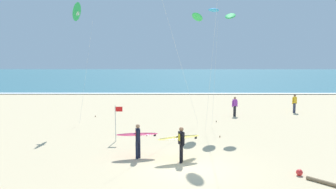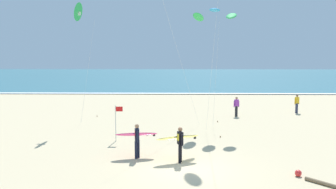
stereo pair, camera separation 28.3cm
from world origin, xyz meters
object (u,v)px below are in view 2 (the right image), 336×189
at_px(bystander_purple_top, 236,106).
at_px(driftwood_log, 325,184).
at_px(surfer_trailing, 137,136).
at_px(beach_ball, 298,173).
at_px(bystander_yellow_top, 297,104).
at_px(surfer_lead, 179,140).
at_px(kite_delta_emerald_high, 78,12).
at_px(lifeguard_flag, 117,120).
at_px(kite_arc_cobalt_far, 215,14).

relative_size(bystander_purple_top, driftwood_log, 1.01).
xyz_separation_m(surfer_trailing, beach_ball, (7.05, -2.56, -0.91)).
xyz_separation_m(bystander_yellow_top, beach_ball, (-5.16, -15.28, -0.67)).
height_order(surfer_trailing, driftwood_log, surfer_trailing).
distance_m(surfer_lead, bystander_purple_top, 12.67).
bearing_deg(kite_delta_emerald_high, bystander_purple_top, 15.92).
relative_size(surfer_lead, lifeguard_flag, 1.04).
height_order(surfer_trailing, bystander_purple_top, surfer_trailing).
height_order(surfer_trailing, kite_delta_emerald_high, kite_delta_emerald_high).
xyz_separation_m(surfer_lead, lifeguard_flag, (-3.58, 3.74, 0.22)).
distance_m(bystander_purple_top, bystander_yellow_top, 5.63).
xyz_separation_m(kite_delta_emerald_high, bystander_purple_top, (11.69, 3.33, -7.09)).
distance_m(kite_delta_emerald_high, bystander_yellow_top, 19.15).
bearing_deg(surfer_lead, lifeguard_flag, 133.72).
distance_m(surfer_trailing, bystander_purple_top, 13.02).
bearing_deg(kite_arc_cobalt_far, bystander_yellow_top, 35.88).
bearing_deg(beach_ball, lifeguard_flag, 146.58).
height_order(surfer_lead, lifeguard_flag, lifeguard_flag).
bearing_deg(kite_delta_emerald_high, bystander_yellow_top, 16.23).
height_order(surfer_trailing, lifeguard_flag, lifeguard_flag).
bearing_deg(lifeguard_flag, kite_delta_emerald_high, 125.78).
xyz_separation_m(beach_ball, driftwood_log, (0.68, -1.00, -0.06)).
bearing_deg(bystander_yellow_top, surfer_lead, -127.16).
bearing_deg(bystander_purple_top, surfer_trailing, -121.60).
xyz_separation_m(surfer_trailing, lifeguard_flag, (-1.51, 3.09, 0.22)).
xyz_separation_m(surfer_trailing, kite_arc_cobalt_far, (4.52, 7.17, 6.61)).
relative_size(bystander_purple_top, bystander_yellow_top, 1.00).
distance_m(beach_ball, driftwood_log, 1.21).
bearing_deg(lifeguard_flag, beach_ball, -33.42).
distance_m(kite_delta_emerald_high, bystander_purple_top, 14.07).
bearing_deg(bystander_purple_top, kite_delta_emerald_high, -164.08).
bearing_deg(lifeguard_flag, bystander_yellow_top, 35.09).
bearing_deg(lifeguard_flag, kite_arc_cobalt_far, 34.07).
xyz_separation_m(kite_delta_emerald_high, beach_ball, (11.92, -10.31, -7.76)).
distance_m(kite_delta_emerald_high, driftwood_log, 18.65).
xyz_separation_m(kite_delta_emerald_high, lifeguard_flag, (3.36, -4.67, -6.63)).
xyz_separation_m(kite_arc_cobalt_far, beach_ball, (2.52, -9.72, -7.52)).
bearing_deg(driftwood_log, bystander_purple_top, 93.55).
relative_size(surfer_lead, surfer_trailing, 1.01).
bearing_deg(kite_arc_cobalt_far, bystander_purple_top, 59.63).
relative_size(surfer_lead, driftwood_log, 1.38).
xyz_separation_m(surfer_lead, kite_arc_cobalt_far, (2.45, 7.82, 6.62)).
bearing_deg(beach_ball, surfer_trailing, 160.06).
bearing_deg(beach_ball, kite_delta_emerald_high, 139.13).
bearing_deg(surfer_trailing, lifeguard_flag, 116.02).
distance_m(surfer_lead, beach_ball, 5.41).
xyz_separation_m(surfer_lead, bystander_yellow_top, (10.14, 13.38, -0.23)).
bearing_deg(lifeguard_flag, surfer_trailing, -63.98).
height_order(surfer_trailing, kite_arc_cobalt_far, kite_arc_cobalt_far).
bearing_deg(surfer_trailing, bystander_purple_top, 58.40).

